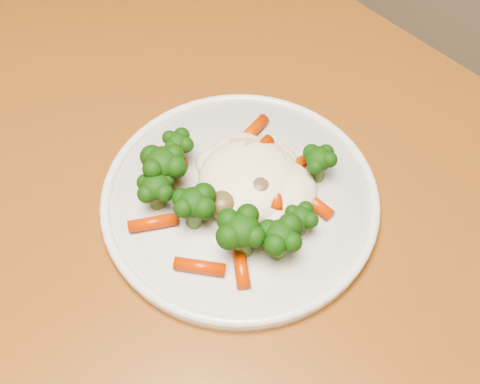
# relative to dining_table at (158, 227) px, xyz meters

# --- Properties ---
(dining_table) EXTENTS (1.19, 0.89, 0.75)m
(dining_table) POSITION_rel_dining_table_xyz_m (0.00, 0.00, 0.00)
(dining_table) COLOR #925521
(dining_table) RESTS_ON ground
(plate) EXTENTS (0.26, 0.26, 0.01)m
(plate) POSITION_rel_dining_table_xyz_m (0.10, 0.02, 0.12)
(plate) COLOR white
(plate) RESTS_ON dining_table
(meal) EXTENTS (0.18, 0.19, 0.05)m
(meal) POSITION_rel_dining_table_xyz_m (0.10, 0.02, 0.15)
(meal) COLOR #FFEDCB
(meal) RESTS_ON plate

